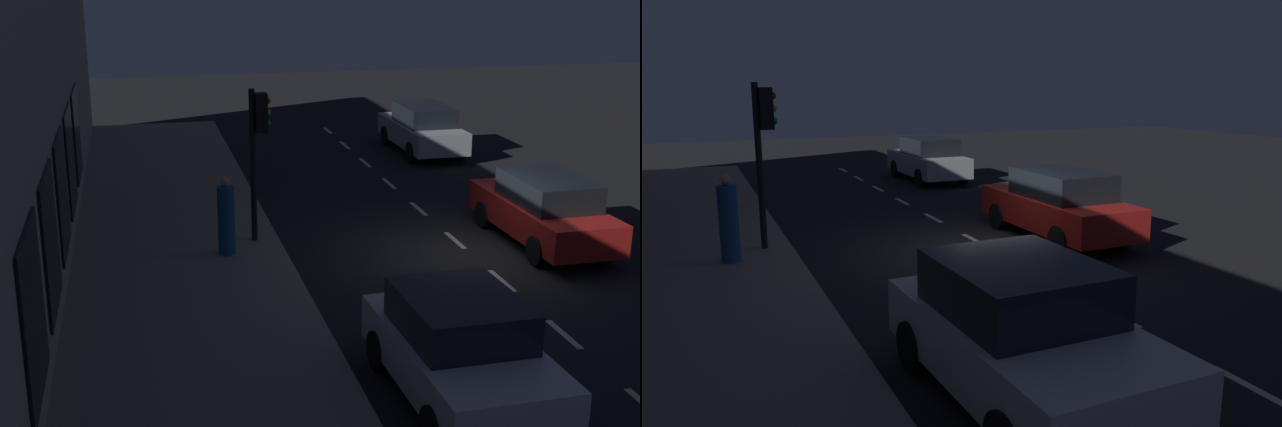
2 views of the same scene
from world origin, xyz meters
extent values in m
plane|color=black|center=(0.00, 0.00, 0.00)|extent=(60.00, 60.00, 0.00)
cube|color=gray|center=(6.25, 0.00, 0.07)|extent=(4.50, 32.00, 0.15)
cube|color=#B2A893|center=(8.80, 0.00, 3.26)|extent=(0.60, 32.00, 6.51)
cube|color=black|center=(8.47, -5.88, 1.89)|extent=(0.04, 2.17, 2.28)
cube|color=black|center=(8.47, -2.94, 1.89)|extent=(0.04, 2.17, 2.28)
cube|color=black|center=(8.47, 0.00, 1.89)|extent=(0.04, 2.17, 2.28)
cube|color=black|center=(8.47, 2.94, 1.89)|extent=(0.04, 2.17, 2.28)
cube|color=black|center=(8.47, 5.88, 1.89)|extent=(0.04, 2.17, 2.28)
cube|color=beige|center=(0.00, -14.00, 0.00)|extent=(0.12, 1.20, 0.01)
cube|color=beige|center=(0.00, -11.40, 0.00)|extent=(0.12, 1.20, 0.01)
cube|color=beige|center=(0.00, -8.80, 0.00)|extent=(0.12, 1.20, 0.01)
cube|color=beige|center=(0.00, -6.20, 0.00)|extent=(0.12, 1.20, 0.01)
cube|color=beige|center=(0.00, -3.60, 0.00)|extent=(0.12, 1.20, 0.01)
cube|color=beige|center=(0.00, -1.00, 0.00)|extent=(0.12, 1.20, 0.01)
cube|color=beige|center=(0.00, 1.60, 0.00)|extent=(0.12, 1.20, 0.01)
cube|color=beige|center=(0.00, 4.20, 0.00)|extent=(0.12, 1.20, 0.01)
cylinder|color=black|center=(4.55, -1.60, 1.85)|extent=(0.13, 0.13, 3.40)
cube|color=black|center=(4.35, -1.60, 3.03)|extent=(0.26, 0.32, 0.84)
sphere|color=red|center=(4.21, -1.60, 3.28)|extent=(0.15, 0.15, 0.15)
sphere|color=gold|center=(4.21, -1.60, 3.03)|extent=(0.15, 0.15, 0.15)
sphere|color=green|center=(4.21, -1.60, 2.77)|extent=(0.15, 0.15, 0.15)
cube|color=silver|center=(2.59, 5.93, 0.63)|extent=(1.98, 3.93, 0.70)
cube|color=black|center=(2.60, 5.78, 1.28)|extent=(1.70, 2.07, 0.60)
cylinder|color=black|center=(1.69, 7.10, 0.32)|extent=(0.24, 0.65, 0.64)
cylinder|color=black|center=(1.76, 4.70, 0.32)|extent=(0.24, 0.65, 0.64)
cylinder|color=black|center=(3.50, 4.76, 0.32)|extent=(0.24, 0.65, 0.64)
cube|color=red|center=(-1.86, -0.46, 0.63)|extent=(1.81, 4.38, 0.70)
cube|color=black|center=(-1.86, -0.28, 1.28)|extent=(1.56, 2.29, 0.60)
cylinder|color=black|center=(-1.03, -1.79, 0.32)|extent=(0.23, 0.64, 0.64)
cylinder|color=black|center=(-2.63, -1.82, 0.32)|extent=(0.23, 0.64, 0.64)
cylinder|color=black|center=(-1.09, 0.91, 0.32)|extent=(0.23, 0.64, 0.64)
cylinder|color=black|center=(-2.69, 0.87, 0.32)|extent=(0.23, 0.64, 0.64)
cube|color=#B7B7BC|center=(-2.22, -9.88, 0.63)|extent=(1.78, 4.28, 0.70)
cube|color=black|center=(-2.23, -9.71, 1.28)|extent=(1.54, 2.24, 0.60)
cylinder|color=black|center=(-1.41, -11.19, 0.32)|extent=(0.23, 0.64, 0.64)
cylinder|color=black|center=(-3.01, -11.21, 0.32)|extent=(0.23, 0.64, 0.64)
cylinder|color=black|center=(-1.44, -8.55, 0.32)|extent=(0.23, 0.64, 0.64)
cylinder|color=black|center=(-3.04, -8.57, 0.32)|extent=(0.23, 0.64, 0.64)
cylinder|color=#1E5189|center=(5.25, -0.80, 0.89)|extent=(0.45, 0.45, 1.49)
sphere|color=tan|center=(5.25, -0.80, 1.74)|extent=(0.21, 0.21, 0.21)
cube|color=tan|center=(5.35, -0.78, 1.74)|extent=(0.05, 0.07, 0.06)
camera|label=1|loc=(7.09, 16.66, 6.35)|focal=48.51mm
camera|label=2|loc=(5.90, 11.70, 3.52)|focal=35.32mm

